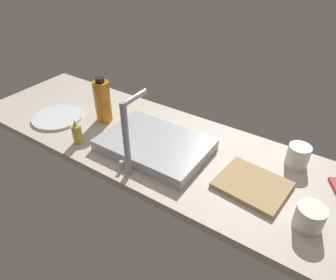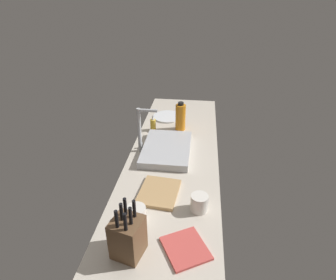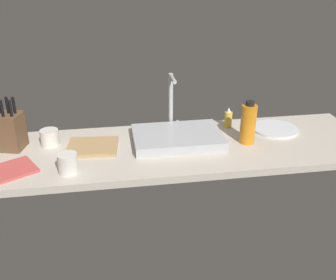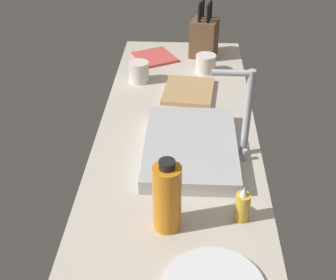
# 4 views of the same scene
# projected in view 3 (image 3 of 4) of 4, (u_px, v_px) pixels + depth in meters

# --- Properties ---
(countertop_slab) EXTENTS (1.94, 0.57, 0.04)m
(countertop_slab) POSITION_uv_depth(u_px,v_px,m) (178.00, 149.00, 1.96)
(countertop_slab) COLOR beige
(countertop_slab) RESTS_ON ground
(sink_basin) EXTENTS (0.44, 0.30, 0.05)m
(sink_basin) POSITION_uv_depth(u_px,v_px,m) (178.00, 137.00, 1.99)
(sink_basin) COLOR #B7BABF
(sink_basin) RESTS_ON countertop_slab
(faucet) EXTENTS (0.06, 0.13, 0.30)m
(faucet) POSITION_uv_depth(u_px,v_px,m) (172.00, 98.00, 2.07)
(faucet) COLOR #B7BABF
(faucet) RESTS_ON countertop_slab
(knife_block) EXTENTS (0.14, 0.14, 0.26)m
(knife_block) POSITION_uv_depth(u_px,v_px,m) (10.00, 131.00, 1.89)
(knife_block) COLOR brown
(knife_block) RESTS_ON countertop_slab
(cutting_board) EXTENTS (0.26, 0.22, 0.02)m
(cutting_board) POSITION_uv_depth(u_px,v_px,m) (92.00, 147.00, 1.92)
(cutting_board) COLOR tan
(cutting_board) RESTS_ON countertop_slab
(soap_bottle) EXTENTS (0.04, 0.04, 0.11)m
(soap_bottle) POSITION_uv_depth(u_px,v_px,m) (228.00, 119.00, 2.15)
(soap_bottle) COLOR gold
(soap_bottle) RESTS_ON countertop_slab
(water_bottle) EXTENTS (0.08, 0.08, 0.22)m
(water_bottle) POSITION_uv_depth(u_px,v_px,m) (248.00, 124.00, 1.95)
(water_bottle) COLOR orange
(water_bottle) RESTS_ON countertop_slab
(dinner_plate) EXTENTS (0.24, 0.24, 0.01)m
(dinner_plate) POSITION_uv_depth(u_px,v_px,m) (275.00, 129.00, 2.13)
(dinner_plate) COLOR white
(dinner_plate) RESTS_ON countertop_slab
(dish_towel) EXTENTS (0.24, 0.24, 0.01)m
(dish_towel) POSITION_uv_depth(u_px,v_px,m) (13.00, 170.00, 1.73)
(dish_towel) COLOR #CC4C47
(dish_towel) RESTS_ON countertop_slab
(coffee_mug) EXTENTS (0.09, 0.09, 0.08)m
(coffee_mug) POSITION_uv_depth(u_px,v_px,m) (50.00, 138.00, 1.95)
(coffee_mug) COLOR silver
(coffee_mug) RESTS_ON countertop_slab
(ceramic_cup) EXTENTS (0.09, 0.09, 0.09)m
(ceramic_cup) POSITION_uv_depth(u_px,v_px,m) (68.00, 163.00, 1.70)
(ceramic_cup) COLOR silver
(ceramic_cup) RESTS_ON countertop_slab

